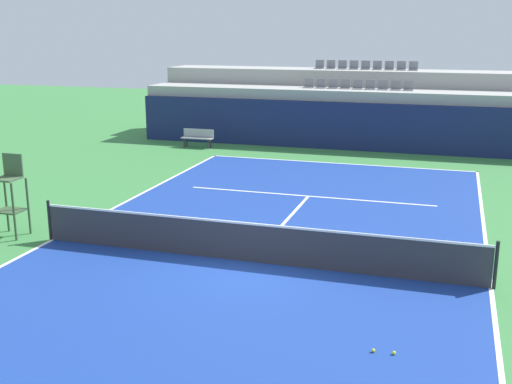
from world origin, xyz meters
TOP-DOWN VIEW (x-y plane):
  - ground_plane at (0.00, 0.00)m, footprint 80.00×80.00m
  - court_surface at (0.00, 0.00)m, footprint 11.00×24.00m
  - baseline_far at (0.00, 11.95)m, footprint 11.00×0.10m
  - sideline_left at (-5.45, 0.00)m, footprint 0.10×24.00m
  - sideline_right at (5.45, 0.00)m, footprint 0.10×24.00m
  - service_line_far at (0.00, 6.40)m, footprint 8.26×0.10m
  - centre_service_line at (0.00, 3.20)m, footprint 0.10×6.40m
  - back_wall at (0.00, 15.15)m, footprint 20.53×0.30m
  - stands_tier_lower at (0.00, 16.50)m, footprint 20.53×2.40m
  - stands_tier_upper at (0.00, 18.90)m, footprint 20.53×2.40m
  - seating_row_lower at (0.00, 16.59)m, footprint 5.13×0.44m
  - seating_row_upper at (0.00, 18.99)m, footprint 5.13×0.44m
  - tennis_net at (0.00, 0.00)m, footprint 11.08×0.08m
  - umpire_chair at (-6.70, 0.06)m, footprint 0.76×0.66m
  - player_bench at (-6.94, 13.67)m, footprint 1.50×0.40m
  - tennis_ball_0 at (3.39, -3.55)m, footprint 0.07×0.07m
  - tennis_ball_2 at (3.73, -3.53)m, footprint 0.07×0.07m

SIDE VIEW (x-z plane):
  - ground_plane at x=0.00m, z-range 0.00..0.00m
  - court_surface at x=0.00m, z-range 0.00..0.01m
  - baseline_far at x=0.00m, z-range 0.01..0.01m
  - sideline_left at x=-5.45m, z-range 0.01..0.01m
  - sideline_right at x=5.45m, z-range 0.01..0.01m
  - service_line_far at x=0.00m, z-range 0.01..0.01m
  - centre_service_line at x=0.00m, z-range 0.01..0.01m
  - tennis_ball_0 at x=3.39m, z-range 0.01..0.08m
  - tennis_ball_2 at x=3.73m, z-range 0.01..0.08m
  - player_bench at x=-6.94m, z-range 0.08..0.93m
  - tennis_net at x=0.00m, z-range -0.03..1.04m
  - back_wall at x=0.00m, z-range 0.00..2.16m
  - umpire_chair at x=-6.70m, z-range 0.09..2.29m
  - stands_tier_lower at x=0.00m, z-range 0.00..2.65m
  - stands_tier_upper at x=0.00m, z-range 0.00..3.41m
  - seating_row_lower at x=0.00m, z-range 2.55..2.99m
  - seating_row_upper at x=0.00m, z-range 3.31..3.75m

